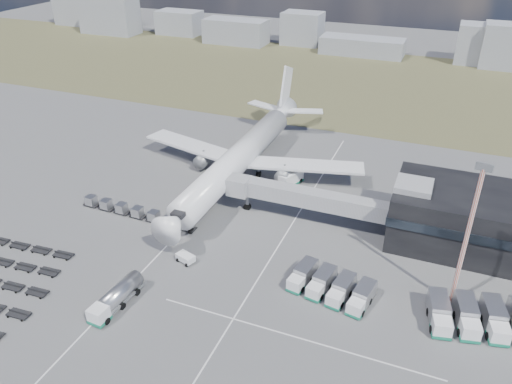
% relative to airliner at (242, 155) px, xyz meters
% --- Properties ---
extents(ground, '(420.00, 420.00, 0.00)m').
position_rel_airliner_xyz_m(ground, '(0.00, -32.38, -5.29)').
color(ground, '#565659').
rests_on(ground, ground).
extents(grass_strip, '(420.00, 90.00, 0.01)m').
position_rel_airliner_xyz_m(grass_strip, '(0.00, 77.62, -5.29)').
color(grass_strip, brown).
rests_on(grass_strip, ground).
extents(lane_markings, '(47.12, 110.00, 0.01)m').
position_rel_airliner_xyz_m(lane_markings, '(9.77, -29.38, -5.29)').
color(lane_markings, silver).
rests_on(lane_markings, ground).
extents(terminal, '(30.40, 16.40, 11.00)m').
position_rel_airliner_xyz_m(terminal, '(47.77, -8.41, -0.04)').
color(terminal, black).
rests_on(terminal, ground).
extents(jet_bridge, '(30.30, 3.80, 7.05)m').
position_rel_airliner_xyz_m(jet_bridge, '(15.90, -11.95, -0.24)').
color(jet_bridge, '#939399').
rests_on(jet_bridge, ground).
extents(airliner, '(51.59, 64.53, 17.62)m').
position_rel_airliner_xyz_m(airliner, '(0.00, 0.00, 0.00)').
color(airliner, white).
rests_on(airliner, ground).
extents(skyline, '(305.51, 24.32, 17.59)m').
position_rel_airliner_xyz_m(skyline, '(8.67, 118.85, 2.12)').
color(skyline, '#90949D').
rests_on(skyline, ground).
extents(fuel_tanker, '(3.24, 10.05, 3.20)m').
position_rel_airliner_xyz_m(fuel_tanker, '(-0.90, -44.27, -3.69)').
color(fuel_tanker, white).
rests_on(fuel_tanker, ground).
extents(pushback_tug, '(3.45, 2.58, 1.41)m').
position_rel_airliner_xyz_m(pushback_tug, '(3.25, -31.15, -4.59)').
color(pushback_tug, white).
rests_on(pushback_tug, ground).
extents(catering_truck, '(4.41, 6.59, 2.80)m').
position_rel_airliner_xyz_m(catering_truck, '(10.90, 0.61, -3.86)').
color(catering_truck, white).
rests_on(catering_truck, ground).
extents(service_trucks_near, '(12.98, 8.66, 2.66)m').
position_rel_airliner_xyz_m(service_trucks_near, '(27.48, -29.91, -3.84)').
color(service_trucks_near, white).
rests_on(service_trucks_near, ground).
extents(service_trucks_far, '(14.90, 10.20, 3.03)m').
position_rel_airliner_xyz_m(service_trucks_far, '(48.38, -28.91, -3.65)').
color(service_trucks_far, white).
rests_on(service_trucks_far, ground).
extents(uld_row, '(24.70, 2.40, 1.91)m').
position_rel_airliner_xyz_m(uld_row, '(-11.80, -22.45, -4.15)').
color(uld_row, black).
rests_on(uld_row, ground).
extents(floodlight_mast, '(2.19, 1.78, 22.99)m').
position_rel_airliner_xyz_m(floodlight_mast, '(44.49, -25.19, 6.23)').
color(floodlight_mast, '#BC381E').
rests_on(floodlight_mast, ground).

